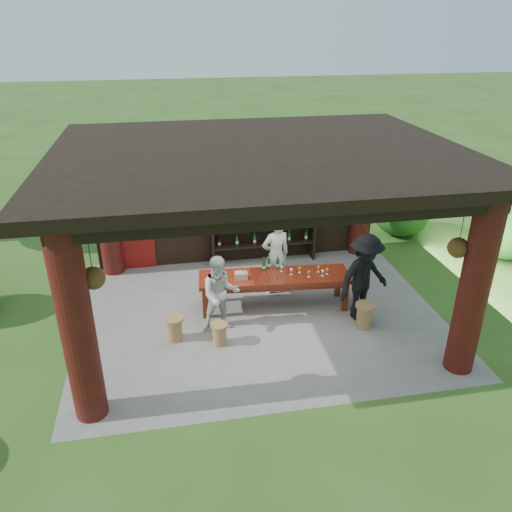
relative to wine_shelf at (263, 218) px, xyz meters
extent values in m
plane|color=#2D5119|center=(-0.57, -2.45, -1.16)|extent=(90.00, 90.00, 0.00)
cube|color=slate|center=(-0.57, -2.45, -1.21)|extent=(7.40, 5.90, 0.10)
cube|color=black|center=(-0.57, 0.30, 0.49)|extent=(7.00, 0.18, 3.30)
cube|color=maroon|center=(-3.17, 0.20, -0.16)|extent=(0.95, 0.06, 2.00)
cylinder|color=#380C0A|center=(-3.72, -4.85, 0.49)|extent=(0.50, 0.50, 3.30)
cylinder|color=#380C0A|center=(2.58, -4.85, 0.49)|extent=(0.50, 0.50, 3.30)
cylinder|color=#380C0A|center=(-3.72, 0.10, 0.49)|extent=(0.50, 0.50, 3.30)
cylinder|color=#380C0A|center=(2.58, 0.10, 0.49)|extent=(0.50, 0.50, 3.30)
cube|color=black|center=(-0.57, -4.85, 1.99)|extent=(6.70, 0.35, 0.35)
cube|color=black|center=(-3.72, -2.45, 1.99)|extent=(0.30, 5.20, 0.30)
cube|color=black|center=(2.58, -2.45, 1.99)|extent=(0.30, 5.20, 0.30)
cube|color=black|center=(-0.57, -2.45, 2.24)|extent=(7.50, 6.00, 0.20)
cylinder|color=black|center=(-3.42, -4.65, 1.46)|extent=(0.01, 0.01, 0.75)
cone|color=black|center=(-3.42, -4.65, 1.01)|extent=(0.32, 0.32, 0.18)
sphere|color=#1E5919|center=(-3.42, -4.65, 1.12)|extent=(0.34, 0.34, 0.34)
cylinder|color=black|center=(2.28, -4.65, 1.46)|extent=(0.01, 0.01, 0.75)
cone|color=black|center=(2.28, -4.65, 1.01)|extent=(0.32, 0.32, 0.18)
sphere|color=#1E5919|center=(2.28, -4.65, 1.12)|extent=(0.34, 0.34, 0.34)
cube|color=#60130D|center=(-0.20, -2.22, -0.45)|extent=(3.23, 1.08, 0.08)
cube|color=#60130D|center=(-0.20, -2.22, -0.55)|extent=(3.02, 0.92, 0.12)
cube|color=#60130D|center=(-1.69, -2.40, -0.83)|extent=(0.13, 0.13, 0.67)
cube|color=#60130D|center=(1.23, -2.65, -0.83)|extent=(0.13, 0.13, 0.67)
cube|color=#60130D|center=(-1.64, -1.79, -0.83)|extent=(0.13, 0.13, 0.67)
cube|color=#60130D|center=(1.28, -2.04, -0.83)|extent=(0.13, 0.13, 0.67)
cylinder|color=brown|center=(-1.52, -3.38, -0.97)|extent=(0.26, 0.26, 0.39)
cylinder|color=brown|center=(-1.52, -3.38, -0.75)|extent=(0.33, 0.33, 0.05)
cylinder|color=brown|center=(1.40, -3.33, -0.93)|extent=(0.31, 0.31, 0.46)
cylinder|color=brown|center=(1.40, -3.33, -0.67)|extent=(0.40, 0.40, 0.06)
cylinder|color=brown|center=(-2.36, -3.08, -0.95)|extent=(0.29, 0.29, 0.43)
cylinder|color=brown|center=(-2.36, -3.08, -0.71)|extent=(0.37, 0.37, 0.06)
imported|color=silver|center=(-0.04, -1.60, -0.26)|extent=(0.73, 0.56, 1.80)
imported|color=beige|center=(-1.42, -2.86, -0.37)|extent=(0.79, 0.62, 1.58)
imported|color=black|center=(1.46, -2.99, -0.23)|extent=(1.37, 1.08, 1.86)
cube|color=#BF6672|center=(-0.91, -2.24, -0.34)|extent=(0.27, 0.20, 0.14)
ellipsoid|color=#194C14|center=(6.18, -0.90, -0.60)|extent=(1.54, 1.54, 1.31)
ellipsoid|color=#194C14|center=(4.19, 0.99, -0.58)|extent=(1.60, 1.60, 1.36)
camera|label=1|loc=(-2.27, -11.26, 4.49)|focal=35.00mm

